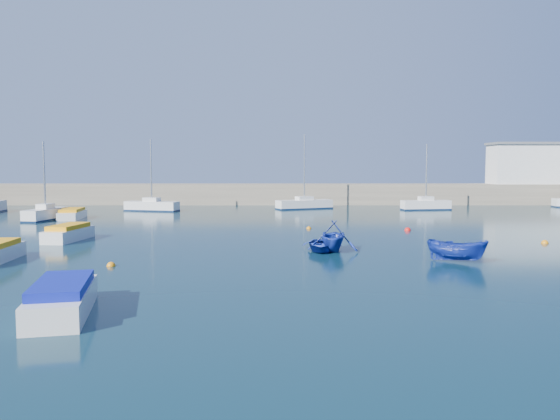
{
  "coord_description": "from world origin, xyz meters",
  "views": [
    {
      "loc": [
        -2.36,
        -24.06,
        4.89
      ],
      "look_at": [
        -2.24,
        16.73,
        1.6
      ],
      "focal_mm": 35.0,
      "sensor_mm": 36.0,
      "label": 1
    }
  ],
  "objects_px": {
    "motorboat_2": "(72,214)",
    "harbor_office": "(530,164)",
    "sailboat_3": "(46,214)",
    "sailboat_5": "(152,206)",
    "sailboat_6": "(304,204)",
    "sailboat_7": "(426,205)",
    "motorboat_3": "(62,298)",
    "motorboat_1": "(69,233)",
    "dinghy_left": "(333,236)",
    "dinghy_right": "(457,251)",
    "dinghy_center": "(321,245)"
  },
  "relations": [
    {
      "from": "dinghy_right",
      "to": "sailboat_7",
      "type": "bearing_deg",
      "value": 16.91
    },
    {
      "from": "dinghy_left",
      "to": "motorboat_2",
      "type": "bearing_deg",
      "value": 149.13
    },
    {
      "from": "motorboat_2",
      "to": "harbor_office",
      "type": "bearing_deg",
      "value": 13.74
    },
    {
      "from": "motorboat_3",
      "to": "harbor_office",
      "type": "bearing_deg",
      "value": 40.63
    },
    {
      "from": "sailboat_3",
      "to": "sailboat_5",
      "type": "xyz_separation_m",
      "value": [
        7.29,
        10.07,
        -0.0
      ]
    },
    {
      "from": "sailboat_6",
      "to": "dinghy_center",
      "type": "distance_m",
      "value": 30.94
    },
    {
      "from": "harbor_office",
      "to": "motorboat_3",
      "type": "bearing_deg",
      "value": -127.05
    },
    {
      "from": "sailboat_3",
      "to": "harbor_office",
      "type": "bearing_deg",
      "value": 30.69
    },
    {
      "from": "harbor_office",
      "to": "sailboat_5",
      "type": "height_order",
      "value": "sailboat_5"
    },
    {
      "from": "sailboat_7",
      "to": "motorboat_3",
      "type": "height_order",
      "value": "sailboat_7"
    },
    {
      "from": "motorboat_1",
      "to": "motorboat_2",
      "type": "relative_size",
      "value": 0.92
    },
    {
      "from": "sailboat_7",
      "to": "sailboat_3",
      "type": "bearing_deg",
      "value": 98.12
    },
    {
      "from": "sailboat_5",
      "to": "dinghy_right",
      "type": "height_order",
      "value": "sailboat_5"
    },
    {
      "from": "sailboat_3",
      "to": "motorboat_2",
      "type": "relative_size",
      "value": 1.44
    },
    {
      "from": "sailboat_3",
      "to": "dinghy_center",
      "type": "height_order",
      "value": "sailboat_3"
    },
    {
      "from": "harbor_office",
      "to": "sailboat_7",
      "type": "distance_m",
      "value": 18.97
    },
    {
      "from": "sailboat_5",
      "to": "motorboat_1",
      "type": "relative_size",
      "value": 1.72
    },
    {
      "from": "motorboat_1",
      "to": "motorboat_3",
      "type": "height_order",
      "value": "motorboat_3"
    },
    {
      "from": "motorboat_1",
      "to": "dinghy_left",
      "type": "xyz_separation_m",
      "value": [
        16.97,
        -4.58,
        0.38
      ]
    },
    {
      "from": "sailboat_3",
      "to": "motorboat_3",
      "type": "height_order",
      "value": "sailboat_3"
    },
    {
      "from": "harbor_office",
      "to": "sailboat_7",
      "type": "height_order",
      "value": "harbor_office"
    },
    {
      "from": "dinghy_center",
      "to": "motorboat_3",
      "type": "bearing_deg",
      "value": -118.91
    },
    {
      "from": "motorboat_1",
      "to": "motorboat_2",
      "type": "bearing_deg",
      "value": 116.77
    },
    {
      "from": "sailboat_7",
      "to": "dinghy_left",
      "type": "bearing_deg",
      "value": 146.95
    },
    {
      "from": "dinghy_center",
      "to": "dinghy_left",
      "type": "bearing_deg",
      "value": -6.57
    },
    {
      "from": "sailboat_3",
      "to": "sailboat_6",
      "type": "height_order",
      "value": "sailboat_6"
    },
    {
      "from": "motorboat_2",
      "to": "dinghy_left",
      "type": "height_order",
      "value": "dinghy_left"
    },
    {
      "from": "harbor_office",
      "to": "sailboat_7",
      "type": "bearing_deg",
      "value": -149.48
    },
    {
      "from": "dinghy_right",
      "to": "dinghy_left",
      "type": "bearing_deg",
      "value": 88.51
    },
    {
      "from": "motorboat_3",
      "to": "dinghy_right",
      "type": "xyz_separation_m",
      "value": [
        16.26,
        9.79,
        0.06
      ]
    },
    {
      "from": "sailboat_3",
      "to": "sailboat_5",
      "type": "distance_m",
      "value": 12.43
    },
    {
      "from": "motorboat_3",
      "to": "dinghy_right",
      "type": "height_order",
      "value": "dinghy_right"
    },
    {
      "from": "harbor_office",
      "to": "dinghy_left",
      "type": "relative_size",
      "value": 2.98
    },
    {
      "from": "motorboat_1",
      "to": "sailboat_3",
      "type": "bearing_deg",
      "value": 125.17
    },
    {
      "from": "sailboat_6",
      "to": "sailboat_7",
      "type": "distance_m",
      "value": 13.6
    },
    {
      "from": "sailboat_7",
      "to": "motorboat_1",
      "type": "xyz_separation_m",
      "value": [
        -30.3,
        -25.03,
        -0.1
      ]
    },
    {
      "from": "sailboat_5",
      "to": "sailboat_6",
      "type": "distance_m",
      "value": 17.02
    },
    {
      "from": "motorboat_2",
      "to": "motorboat_3",
      "type": "relative_size",
      "value": 0.96
    },
    {
      "from": "motorboat_1",
      "to": "dinghy_right",
      "type": "height_order",
      "value": "dinghy_right"
    },
    {
      "from": "dinghy_left",
      "to": "motorboat_1",
      "type": "bearing_deg",
      "value": 175.01
    },
    {
      "from": "motorboat_1",
      "to": "sailboat_6",
      "type": "bearing_deg",
      "value": 64.63
    },
    {
      "from": "harbor_office",
      "to": "motorboat_3",
      "type": "height_order",
      "value": "harbor_office"
    },
    {
      "from": "sailboat_6",
      "to": "dinghy_center",
      "type": "relative_size",
      "value": 2.53
    },
    {
      "from": "sailboat_7",
      "to": "motorboat_3",
      "type": "distance_m",
      "value": 49.04
    },
    {
      "from": "sailboat_3",
      "to": "motorboat_1",
      "type": "height_order",
      "value": "sailboat_3"
    },
    {
      "from": "sailboat_7",
      "to": "dinghy_right",
      "type": "height_order",
      "value": "sailboat_7"
    },
    {
      "from": "motorboat_2",
      "to": "dinghy_left",
      "type": "distance_m",
      "value": 29.53
    },
    {
      "from": "motorboat_3",
      "to": "dinghy_left",
      "type": "height_order",
      "value": "dinghy_left"
    },
    {
      "from": "sailboat_6",
      "to": "motorboat_1",
      "type": "bearing_deg",
      "value": 124.41
    },
    {
      "from": "sailboat_6",
      "to": "dinghy_center",
      "type": "xyz_separation_m",
      "value": [
        -0.48,
        -30.94,
        -0.22
      ]
    }
  ]
}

